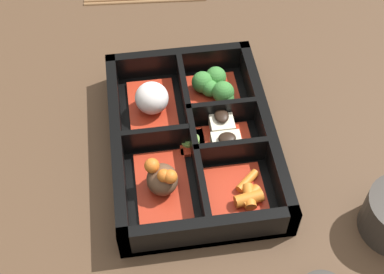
# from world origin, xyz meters

# --- Properties ---
(ground_plane) EXTENTS (3.00, 3.00, 0.00)m
(ground_plane) POSITION_xyz_m (0.00, 0.00, 0.00)
(ground_plane) COLOR #4C3523
(bento_base) EXTENTS (0.30, 0.21, 0.01)m
(bento_base) POSITION_xyz_m (0.00, 0.00, 0.01)
(bento_base) COLOR black
(bento_base) RESTS_ON ground_plane
(bento_rim) EXTENTS (0.30, 0.21, 0.05)m
(bento_rim) POSITION_xyz_m (-0.00, -0.00, 0.02)
(bento_rim) COLOR black
(bento_rim) RESTS_ON ground_plane
(bowl_stew) EXTENTS (0.11, 0.07, 0.05)m
(bowl_stew) POSITION_xyz_m (-0.07, 0.05, 0.03)
(bowl_stew) COLOR #B22D19
(bowl_stew) RESTS_ON bento_base
(bowl_rice) EXTENTS (0.11, 0.07, 0.05)m
(bowl_rice) POSITION_xyz_m (0.07, 0.05, 0.03)
(bowl_rice) COLOR #B22D19
(bowl_rice) RESTS_ON bento_base
(bowl_carrots) EXTENTS (0.08, 0.07, 0.02)m
(bowl_carrots) POSITION_xyz_m (-0.09, -0.05, 0.02)
(bowl_carrots) COLOR #B22D19
(bowl_carrots) RESTS_ON bento_base
(bowl_tofu) EXTENTS (0.08, 0.07, 0.03)m
(bowl_tofu) POSITION_xyz_m (0.00, -0.04, 0.02)
(bowl_tofu) COLOR #B22D19
(bowl_tofu) RESTS_ON bento_base
(bowl_greens) EXTENTS (0.08, 0.07, 0.04)m
(bowl_greens) POSITION_xyz_m (0.08, -0.04, 0.03)
(bowl_greens) COLOR #B22D19
(bowl_greens) RESTS_ON bento_base
(bowl_pickles) EXTENTS (0.04, 0.03, 0.01)m
(bowl_pickles) POSITION_xyz_m (0.00, 0.00, 0.01)
(bowl_pickles) COLOR #B22D19
(bowl_pickles) RESTS_ON bento_base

